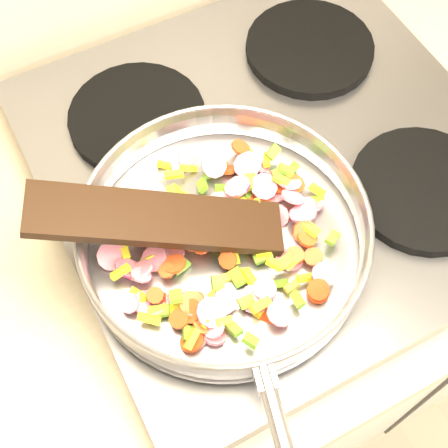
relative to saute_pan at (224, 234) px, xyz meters
name	(u,v)px	position (x,y,z in m)	size (l,w,h in m)	color
cooktop	(274,164)	(0.13, 0.10, -0.07)	(0.60, 0.60, 0.04)	#939399
grate_fl	(232,282)	(-0.01, -0.04, -0.04)	(0.19, 0.19, 0.02)	black
grate_fr	(423,189)	(0.27, -0.04, -0.04)	(0.19, 0.19, 0.02)	black
grate_bl	(137,118)	(-0.01, 0.24, -0.04)	(0.19, 0.19, 0.02)	black
grate_br	(310,48)	(0.27, 0.24, -0.04)	(0.19, 0.19, 0.02)	black
saute_pan	(224,234)	(0.00, 0.00, 0.00)	(0.38, 0.54, 0.06)	#9E9EA5
vegetable_heap	(224,243)	(0.00, 0.00, -0.01)	(0.29, 0.28, 0.05)	#DC441B
wooden_spatula	(158,219)	(-0.06, 0.04, 0.03)	(0.29, 0.07, 0.01)	black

